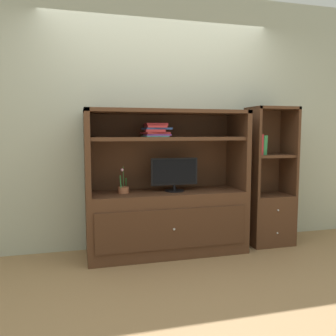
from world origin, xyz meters
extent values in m
plane|color=#99754C|center=(0.00, 0.00, 0.00)|extent=(8.00, 8.00, 0.00)
cube|color=#ADB29E|center=(0.00, 0.75, 1.40)|extent=(6.00, 0.10, 2.80)
cube|color=#4C2D1C|center=(0.00, 0.40, 0.33)|extent=(1.66, 0.53, 0.66)
cube|color=#462A19|center=(0.00, 0.13, 0.33)|extent=(1.53, 0.02, 0.40)
sphere|color=silver|center=(0.00, 0.11, 0.33)|extent=(0.02, 0.02, 0.02)
cube|color=#4C2D1C|center=(-0.81, 0.40, 1.08)|extent=(0.05, 0.53, 0.84)
cube|color=#4C2D1C|center=(0.81, 0.40, 1.08)|extent=(0.05, 0.53, 0.84)
cube|color=#4C2D1C|center=(0.00, 0.65, 1.08)|extent=(1.66, 0.02, 0.84)
cube|color=#4C2D1C|center=(0.00, 0.40, 1.48)|extent=(1.66, 0.53, 0.04)
cube|color=#4C2D1C|center=(0.00, 0.40, 1.21)|extent=(1.56, 0.47, 0.04)
cylinder|color=black|center=(0.08, 0.38, 0.67)|extent=(0.20, 0.20, 0.01)
cylinder|color=black|center=(0.08, 0.38, 0.70)|extent=(0.03, 0.03, 0.05)
cube|color=black|center=(0.08, 0.38, 0.87)|extent=(0.50, 0.02, 0.28)
cube|color=black|center=(0.08, 0.37, 0.87)|extent=(0.46, 0.00, 0.26)
cylinder|color=#B26642|center=(-0.45, 0.41, 0.69)|extent=(0.11, 0.11, 0.06)
cylinder|color=#3D6B33|center=(-0.45, 0.41, 0.83)|extent=(0.01, 0.01, 0.21)
cube|color=#2D7A38|center=(-0.43, 0.40, 0.77)|extent=(0.02, 0.10, 0.09)
cube|color=#2D7A38|center=(-0.48, 0.41, 0.77)|extent=(0.02, 0.09, 0.13)
sphere|color=#DB9EC6|center=(-0.47, 0.40, 0.90)|extent=(0.03, 0.03, 0.03)
cube|color=teal|center=(-0.13, 0.40, 1.23)|extent=(0.24, 0.30, 0.01)
cube|color=purple|center=(-0.10, 0.41, 1.25)|extent=(0.26, 0.32, 0.02)
cube|color=red|center=(-0.12, 0.41, 1.27)|extent=(0.27, 0.31, 0.02)
cube|color=red|center=(-0.13, 0.40, 1.29)|extent=(0.23, 0.32, 0.02)
cube|color=#2D519E|center=(-0.11, 0.39, 1.31)|extent=(0.27, 0.27, 0.02)
cube|color=red|center=(-0.12, 0.40, 1.33)|extent=(0.21, 0.33, 0.02)
cube|color=red|center=(-0.12, 0.41, 1.35)|extent=(0.23, 0.29, 0.03)
cube|color=#4C2D1C|center=(1.21, 0.40, 0.28)|extent=(0.50, 0.37, 0.57)
sphere|color=silver|center=(1.21, 0.21, 0.43)|extent=(0.02, 0.02, 0.02)
sphere|color=silver|center=(1.21, 0.21, 0.17)|extent=(0.02, 0.02, 0.02)
cube|color=#4C2D1C|center=(0.97, 0.40, 1.06)|extent=(0.03, 0.37, 0.98)
cube|color=#4C2D1C|center=(1.44, 0.40, 1.06)|extent=(0.03, 0.37, 0.98)
cube|color=#4C2D1C|center=(1.21, 0.58, 1.06)|extent=(0.50, 0.02, 0.98)
cube|color=#4C2D1C|center=(1.21, 0.40, 1.01)|extent=(0.44, 0.33, 0.03)
cube|color=#4C2D1C|center=(1.21, 0.40, 1.54)|extent=(0.50, 0.37, 0.03)
cube|color=teal|center=(1.03, 0.40, 1.15)|extent=(0.02, 0.13, 0.24)
cube|color=red|center=(1.06, 0.40, 1.14)|extent=(0.02, 0.17, 0.22)
cube|color=#338C4C|center=(1.09, 0.40, 1.13)|extent=(0.05, 0.17, 0.21)
camera|label=1|loc=(-0.90, -3.07, 1.28)|focal=37.07mm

